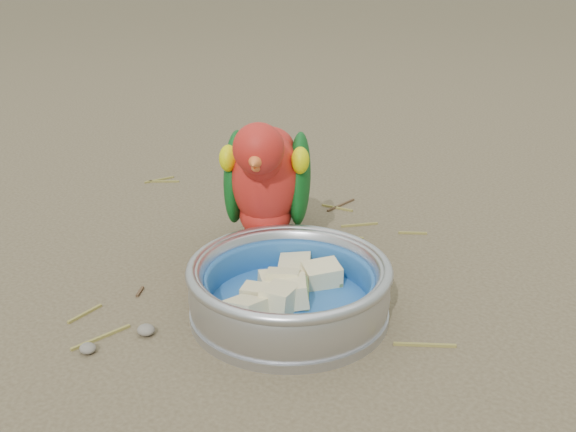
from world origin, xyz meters
The scene contains 6 objects.
ground centered at (0.00, 0.00, 0.00)m, with size 60.00×60.00×0.00m, color brown.
food_bowl centered at (0.03, -0.01, 0.01)m, with size 0.21×0.21×0.02m, color #B2B2BA.
bowl_wall centered at (0.03, -0.01, 0.04)m, with size 0.21×0.21×0.04m, color #B2B2BA, non-canonical shape.
fruit_wedges centered at (0.03, -0.01, 0.03)m, with size 0.13×0.13×0.03m, color beige, non-canonical shape.
lory_parrot centered at (-0.08, 0.08, 0.09)m, with size 0.11×0.23×0.18m, color red, non-canonical shape.
ground_debris centered at (0.00, 0.08, 0.00)m, with size 0.90×0.80×0.01m, color olive, non-canonical shape.
Camera 1 is at (0.41, -0.47, 0.36)m, focal length 40.00 mm.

